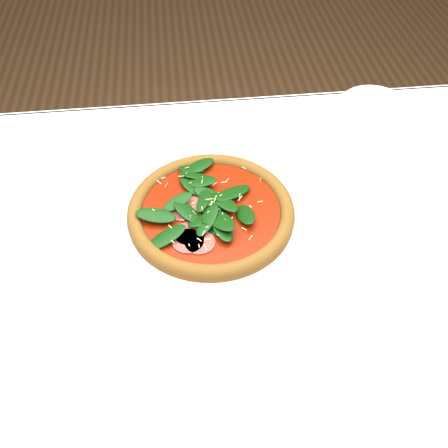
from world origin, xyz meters
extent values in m
plane|color=brown|center=(0.00, 0.00, 0.00)|extent=(6.00, 6.00, 0.00)
cube|color=silver|center=(0.00, 0.00, 0.73)|extent=(1.20, 0.80, 0.04)
cylinder|color=#4A2D1D|center=(0.54, 0.34, 0.35)|extent=(0.06, 0.06, 0.71)
cube|color=silver|center=(0.00, 0.40, 0.64)|extent=(1.20, 0.01, 0.22)
cylinder|color=silver|center=(0.00, 0.06, 0.76)|extent=(0.31, 0.31, 0.01)
torus|color=silver|center=(0.00, 0.06, 0.76)|extent=(0.31, 0.31, 0.01)
cylinder|color=#8F5C22|center=(0.00, 0.06, 0.76)|extent=(0.28, 0.28, 0.01)
torus|color=#B27729|center=(0.00, 0.06, 0.77)|extent=(0.29, 0.29, 0.02)
cylinder|color=#942205|center=(0.00, 0.06, 0.77)|extent=(0.24, 0.24, 0.00)
cylinder|color=#A55042|center=(0.00, 0.06, 0.78)|extent=(0.21, 0.21, 0.00)
ellipsoid|color=#0B390A|center=(0.00, 0.06, 0.78)|extent=(0.23, 0.23, 0.02)
cylinder|color=beige|center=(0.00, 0.06, 0.79)|extent=(0.21, 0.21, 0.00)
cylinder|color=silver|center=(0.37, 0.34, 0.75)|extent=(0.14, 0.14, 0.01)
torus|color=silver|center=(0.37, 0.34, 0.76)|extent=(0.14, 0.14, 0.01)
camera|label=1|loc=(-0.04, -0.48, 1.35)|focal=40.00mm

